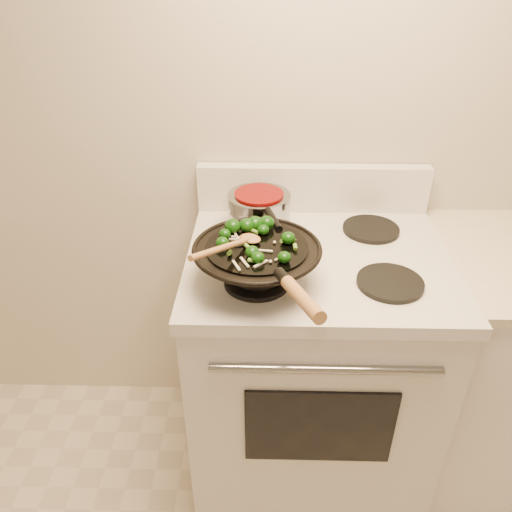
{
  "coord_description": "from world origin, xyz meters",
  "views": [
    {
      "loc": [
        -0.17,
        -0.09,
        1.7
      ],
      "look_at": [
        -0.2,
        1.01,
        1.01
      ],
      "focal_mm": 35.0,
      "sensor_mm": 36.0,
      "label": 1
    }
  ],
  "objects": [
    {
      "name": "wooden_spoon",
      "position": [
        -0.25,
        0.98,
        1.07
      ],
      "size": [
        0.17,
        0.25,
        0.08
      ],
      "color": "#9F6D3E",
      "rests_on": "wok"
    },
    {
      "name": "wok",
      "position": [
        -0.19,
        1.02,
        0.99
      ],
      "size": [
        0.34,
        0.55,
        0.18
      ],
      "color": "black",
      "rests_on": "stove"
    },
    {
      "name": "stirfry",
      "position": [
        -0.2,
        1.06,
        1.05
      ],
      "size": [
        0.22,
        0.24,
        0.04
      ],
      "color": "#0E3809",
      "rests_on": "wok"
    },
    {
      "name": "saucepan",
      "position": [
        -0.19,
        1.32,
        0.99
      ],
      "size": [
        0.2,
        0.31,
        0.12
      ],
      "color": "gray",
      "rests_on": "stove"
    },
    {
      "name": "stove",
      "position": [
        -0.02,
        1.17,
        0.47
      ],
      "size": [
        0.78,
        0.67,
        1.08
      ],
      "color": "silver",
      "rests_on": "ground"
    }
  ]
}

